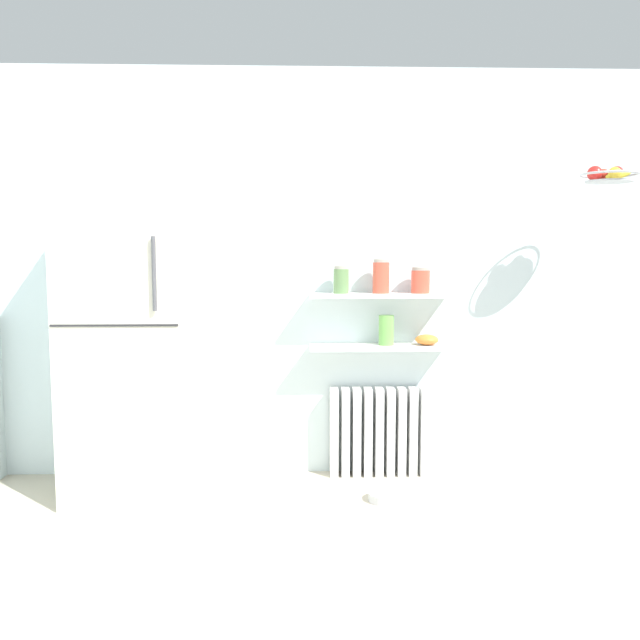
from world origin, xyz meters
The scene contains 13 objects.
ground_plane centered at (0.00, 0.50, 0.00)m, with size 7.04×7.04×0.00m, color #B2A893.
back_wall centered at (0.00, 2.05, 1.30)m, with size 7.04×0.10×2.60m, color silver.
refrigerator centered at (-1.29, 1.67, 0.91)m, with size 0.70×0.69×1.81m.
radiator centered at (0.22, 1.92, 0.29)m, with size 0.63×0.12×0.57m.
wall_shelf_lower centered at (0.22, 1.89, 0.85)m, with size 0.89×0.22×0.03m, color white.
wall_shelf_upper centered at (0.22, 1.89, 1.17)m, with size 0.89×0.22×0.03m, color white.
storage_jar_0 centered at (-0.03, 1.89, 1.27)m, with size 0.10×0.10×0.17m.
storage_jar_1 centered at (0.22, 1.89, 1.29)m, with size 0.11×0.11×0.22m.
storage_jar_2 centered at (0.48, 1.89, 1.27)m, with size 0.12×0.12×0.16m.
vase centered at (0.26, 1.89, 0.95)m, with size 0.10×0.10×0.19m, color #66A84C.
shelf_bowl centered at (0.52, 1.89, 0.89)m, with size 0.15×0.15×0.07m, color orange.
pet_food_bowl centered at (0.21, 1.47, 0.03)m, with size 0.20×0.20×0.05m, color #B7B7BC.
hanging_fruit_basket centered at (1.50, 1.57, 1.89)m, with size 0.32×0.32×0.10m.
Camera 1 is at (-0.30, -2.25, 1.45)m, focal length 37.10 mm.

